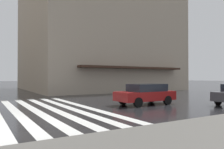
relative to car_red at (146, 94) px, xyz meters
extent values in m
plane|color=black|center=(-2.50, 8.38, -0.76)|extent=(220.00, 220.00, 0.00)
cube|color=silver|center=(1.50, 4.00, -0.75)|extent=(13.00, 0.50, 0.01)
cube|color=silver|center=(1.50, 5.00, -0.75)|extent=(13.00, 0.50, 0.01)
cube|color=silver|center=(1.50, 6.00, -0.75)|extent=(13.00, 0.50, 0.01)
cube|color=silver|center=(1.50, 7.00, -0.75)|extent=(13.00, 0.50, 0.01)
cube|color=silver|center=(1.50, 8.00, -0.75)|extent=(13.00, 0.50, 0.01)
cube|color=tan|center=(19.85, -6.21, 8.73)|extent=(19.69, 20.33, 18.97)
cube|color=#382319|center=(9.40, -6.21, 2.24)|extent=(1.20, 14.23, 0.24)
cylinder|color=black|center=(-2.67, -4.02, -0.45)|extent=(0.20, 0.62, 0.62)
cube|color=maroon|center=(0.00, 0.04, -0.15)|extent=(1.75, 4.10, 0.60)
cube|color=#232833|center=(0.00, -0.11, 0.40)|extent=(1.54, 2.46, 0.50)
cylinder|color=black|center=(-0.82, 1.29, -0.45)|extent=(0.20, 0.62, 0.62)
cylinder|color=black|center=(0.83, 1.29, -0.45)|extent=(0.20, 0.62, 0.62)
cylinder|color=black|center=(-0.82, -1.21, -0.45)|extent=(0.20, 0.62, 0.62)
cylinder|color=black|center=(0.83, -1.21, -0.45)|extent=(0.20, 0.62, 0.62)
camera|label=1|loc=(-11.63, 9.71, 1.10)|focal=35.37mm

